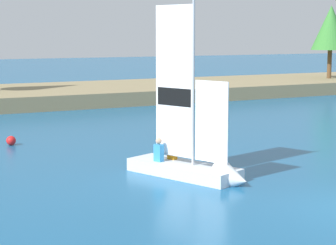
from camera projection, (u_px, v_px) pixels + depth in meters
The scene contains 4 objects.
shore_bank at pixel (52, 95), 40.39m from camera, with size 80.00×10.05×0.90m, color #897A56.
shoreline_tree_centre at pixel (331, 28), 48.84m from camera, with size 3.07×3.07×5.86m.
sailboat at pixel (199, 164), 18.81m from camera, with size 2.70×4.43×6.00m.
channel_buoy at pixel (11, 141), 24.59m from camera, with size 0.38×0.38×0.38m, color red.
Camera 1 is at (-11.27, -11.18, 4.46)m, focal length 64.96 mm.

